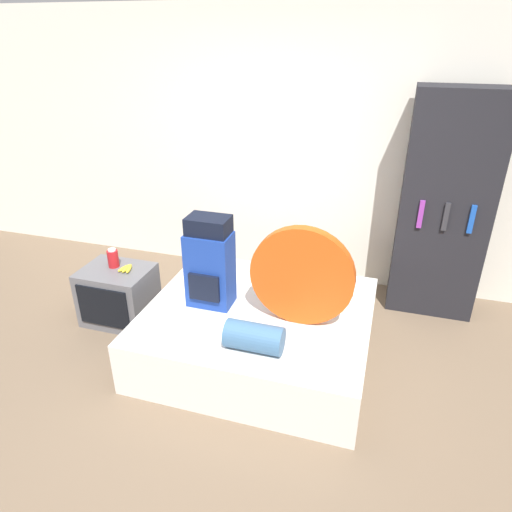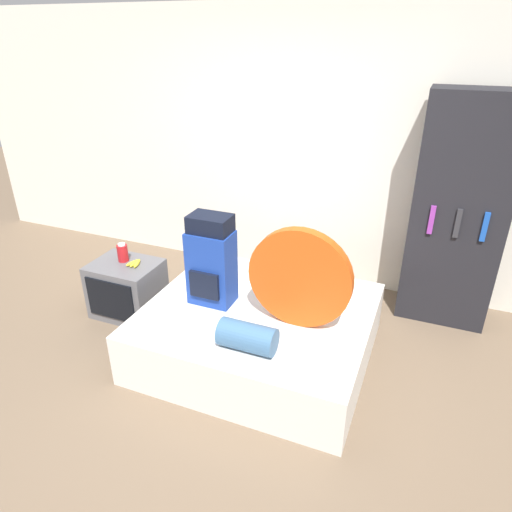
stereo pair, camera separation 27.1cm
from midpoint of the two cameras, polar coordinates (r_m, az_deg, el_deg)
The scene contains 10 objects.
ground_plane at distance 3.41m, azimuth -3.45°, elevation -17.27°, with size 16.00×16.00×0.00m, color brown.
wall_back at distance 4.53m, azimuth 7.57°, elevation 12.71°, with size 8.00×0.05×2.60m.
bed at distance 3.66m, azimuth 2.48°, elevation -9.42°, with size 1.70×1.51×0.42m.
backpack at distance 3.48m, azimuth -3.41°, elevation -0.75°, with size 0.34×0.26×0.72m.
tent_bag at distance 3.21m, azimuth 7.92°, elevation -2.83°, with size 0.75×0.08×0.75m.
sleeping_roll at distance 3.08m, azimuth 1.47°, elevation -10.13°, with size 0.39×0.20×0.20m.
television at distance 4.26m, azimuth -14.07°, elevation -4.03°, with size 0.59×0.48×0.50m.
canister at distance 4.17m, azimuth -14.57°, elevation 0.37°, with size 0.09×0.09×0.17m.
banana_bunch at distance 4.10m, azimuth -13.07°, elevation -0.91°, with size 0.12×0.15×0.04m.
bookshelf at distance 4.20m, azimuth 25.67°, elevation 4.75°, with size 0.74×0.41×1.97m.
Camera 2 is at (1.24, -2.16, 2.35)m, focal length 32.00 mm.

